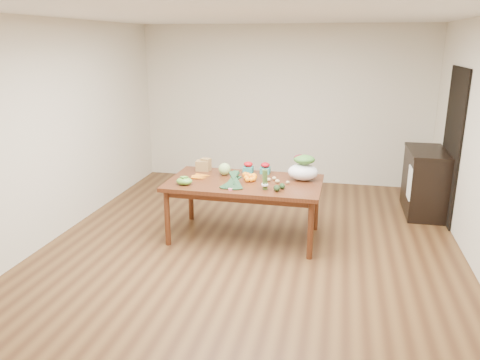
% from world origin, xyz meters
% --- Properties ---
extents(floor, '(6.00, 6.00, 0.00)m').
position_xyz_m(floor, '(0.00, 0.00, 0.00)').
color(floor, brown).
rests_on(floor, ground).
extents(ceiling, '(5.00, 6.00, 0.02)m').
position_xyz_m(ceiling, '(0.00, 0.00, 2.70)').
color(ceiling, white).
rests_on(ceiling, room_walls).
extents(room_walls, '(5.02, 6.02, 2.70)m').
position_xyz_m(room_walls, '(0.00, 0.00, 1.35)').
color(room_walls, beige).
rests_on(room_walls, floor).
extents(dining_table, '(1.91, 1.08, 0.75)m').
position_xyz_m(dining_table, '(-0.14, 0.35, 0.38)').
color(dining_table, '#512413').
rests_on(dining_table, floor).
extents(doorway_dark, '(0.02, 1.00, 2.10)m').
position_xyz_m(doorway_dark, '(2.48, 1.60, 1.05)').
color(doorway_dark, black).
rests_on(doorway_dark, floor).
extents(cabinet, '(0.52, 1.02, 0.94)m').
position_xyz_m(cabinet, '(2.22, 1.77, 0.47)').
color(cabinet, black).
rests_on(cabinet, floor).
extents(dish_towel, '(0.02, 0.28, 0.45)m').
position_xyz_m(dish_towel, '(1.96, 1.40, 0.55)').
color(dish_towel, white).
rests_on(dish_towel, cabinet).
extents(paper_bag, '(0.24, 0.20, 0.17)m').
position_xyz_m(paper_bag, '(-0.79, 0.70, 0.83)').
color(paper_bag, olive).
rests_on(paper_bag, dining_table).
extents(cabbage, '(0.16, 0.16, 0.16)m').
position_xyz_m(cabbage, '(-0.45, 0.56, 0.83)').
color(cabbage, '#A3C873').
rests_on(cabbage, dining_table).
extents(strawberry_basket_a, '(0.13, 0.13, 0.11)m').
position_xyz_m(strawberry_basket_a, '(-0.18, 0.74, 0.81)').
color(strawberry_basket_a, red).
rests_on(strawberry_basket_a, dining_table).
extents(strawberry_basket_b, '(0.13, 0.13, 0.11)m').
position_xyz_m(strawberry_basket_b, '(0.05, 0.75, 0.81)').
color(strawberry_basket_b, '#AD0B1D').
rests_on(strawberry_basket_b, dining_table).
extents(orange_a, '(0.08, 0.08, 0.08)m').
position_xyz_m(orange_a, '(-0.16, 0.49, 0.79)').
color(orange_a, orange).
rests_on(orange_a, dining_table).
extents(orange_b, '(0.07, 0.07, 0.07)m').
position_xyz_m(orange_b, '(-0.13, 0.50, 0.78)').
color(orange_b, '#F95F0F').
rests_on(orange_b, dining_table).
extents(orange_c, '(0.09, 0.09, 0.09)m').
position_xyz_m(orange_c, '(-0.04, 0.42, 0.79)').
color(orange_c, orange).
rests_on(orange_c, dining_table).
extents(mandarin_cluster, '(0.18, 0.18, 0.10)m').
position_xyz_m(mandarin_cluster, '(-0.07, 0.37, 0.80)').
color(mandarin_cluster, orange).
rests_on(mandarin_cluster, dining_table).
extents(carrots, '(0.22, 0.22, 0.03)m').
position_xyz_m(carrots, '(-0.73, 0.38, 0.76)').
color(carrots, orange).
rests_on(carrots, dining_table).
extents(snap_pea_bag, '(0.20, 0.15, 0.09)m').
position_xyz_m(snap_pea_bag, '(-0.83, 0.04, 0.79)').
color(snap_pea_bag, '#519432').
rests_on(snap_pea_bag, dining_table).
extents(kale_bunch, '(0.32, 0.40, 0.16)m').
position_xyz_m(kale_bunch, '(-0.23, 0.05, 0.83)').
color(kale_bunch, '#163118').
rests_on(kale_bunch, dining_table).
extents(asparagus_bundle, '(0.08, 0.12, 0.26)m').
position_xyz_m(asparagus_bundle, '(0.16, 0.05, 0.88)').
color(asparagus_bundle, '#5C873E').
rests_on(asparagus_bundle, dining_table).
extents(potato_a, '(0.05, 0.05, 0.05)m').
position_xyz_m(potato_a, '(0.15, 0.39, 0.77)').
color(potato_a, tan).
rests_on(potato_a, dining_table).
extents(potato_b, '(0.05, 0.05, 0.05)m').
position_xyz_m(potato_b, '(0.27, 0.35, 0.77)').
color(potato_b, tan).
rests_on(potato_b, dining_table).
extents(potato_c, '(0.06, 0.05, 0.05)m').
position_xyz_m(potato_c, '(0.27, 0.35, 0.77)').
color(potato_c, '#CEBB77').
rests_on(potato_c, dining_table).
extents(potato_d, '(0.05, 0.05, 0.05)m').
position_xyz_m(potato_d, '(0.21, 0.47, 0.77)').
color(potato_d, tan).
rests_on(potato_d, dining_table).
extents(potato_e, '(0.05, 0.04, 0.04)m').
position_xyz_m(potato_e, '(0.40, 0.34, 0.77)').
color(potato_e, tan).
rests_on(potato_e, dining_table).
extents(avocado_a, '(0.11, 0.13, 0.08)m').
position_xyz_m(avocado_a, '(0.30, 0.02, 0.79)').
color(avocado_a, black).
rests_on(avocado_a, dining_table).
extents(avocado_b, '(0.09, 0.12, 0.07)m').
position_xyz_m(avocado_b, '(0.35, 0.13, 0.78)').
color(avocado_b, black).
rests_on(avocado_b, dining_table).
extents(salad_bag, '(0.38, 0.29, 0.29)m').
position_xyz_m(salad_bag, '(0.56, 0.54, 0.90)').
color(salad_bag, white).
rests_on(salad_bag, dining_table).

